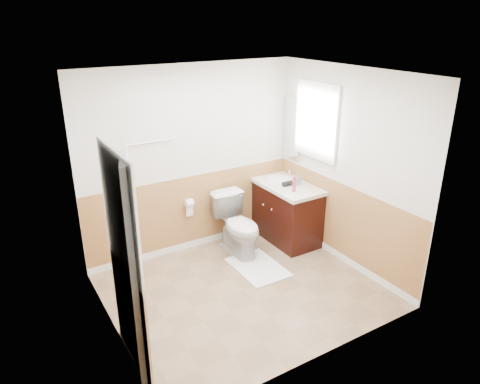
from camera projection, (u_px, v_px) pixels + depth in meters
floor at (244, 290)px, 5.26m from camera, size 3.00×3.00×0.00m
ceiling at (245, 74)px, 4.33m from camera, size 3.00×3.00×0.00m
wall_back at (192, 161)px, 5.83m from camera, size 3.00×0.00×3.00m
wall_front at (325, 241)px, 3.77m from camera, size 3.00×0.00×3.00m
wall_left at (105, 224)px, 4.07m from camera, size 0.00×3.00×3.00m
wall_right at (347, 169)px, 5.52m from camera, size 0.00×3.00×3.00m
wainscot_back at (195, 213)px, 6.10m from camera, size 3.00×0.00×3.00m
wainscot_front at (318, 313)px, 4.05m from camera, size 3.00×0.00×3.00m
wainscot_left at (115, 293)px, 4.36m from camera, size 0.00×2.60×2.60m
wainscot_right at (341, 224)px, 5.79m from camera, size 0.00×2.60×2.60m
toilet at (238, 225)px, 5.96m from camera, size 0.46×0.80×0.81m
bath_mat at (258, 267)px, 5.72m from camera, size 0.56×0.80×0.02m
vanity_cabinet at (284, 212)px, 6.37m from camera, size 0.55×1.10×0.80m
vanity_knob_left at (272, 210)px, 6.09m from camera, size 0.03×0.03×0.03m
vanity_knob_right at (263, 205)px, 6.25m from camera, size 0.03×0.03×0.03m
countertop at (285, 185)px, 6.21m from camera, size 0.60×1.15×0.05m
sink_basin at (279, 179)px, 6.32m from camera, size 0.36×0.36×0.02m
faucet at (290, 173)px, 6.39m from camera, size 0.02×0.02×0.14m
lotion_bottle at (294, 184)px, 5.87m from camera, size 0.05×0.05×0.22m
soap_dispenser at (298, 178)px, 6.14m from camera, size 0.09×0.09×0.17m
hair_dryer_body at (287, 183)px, 6.09m from camera, size 0.14×0.07×0.07m
hair_dryer_handle at (283, 185)px, 6.12m from camera, size 0.03×0.03×0.07m
mirror_panel at (292, 128)px, 6.27m from camera, size 0.02×0.35×0.90m
window_frame at (316, 121)px, 5.79m from camera, size 0.04×0.80×1.00m
window_glass at (317, 121)px, 5.79m from camera, size 0.01×0.70×0.90m
door at (134, 265)px, 3.85m from camera, size 0.29×0.78×2.04m
door_frame at (126, 266)px, 3.81m from camera, size 0.02×0.92×2.10m
door_knob at (130, 254)px, 4.17m from camera, size 0.06×0.06×0.06m
towel_bar at (152, 142)px, 5.39m from camera, size 0.62×0.02×0.02m
tp_holder_bar at (189, 203)px, 5.93m from camera, size 0.14×0.02×0.02m
tp_roll at (189, 203)px, 5.93m from camera, size 0.10×0.11×0.11m
tp_sheet at (190, 210)px, 5.97m from camera, size 0.10×0.01×0.16m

